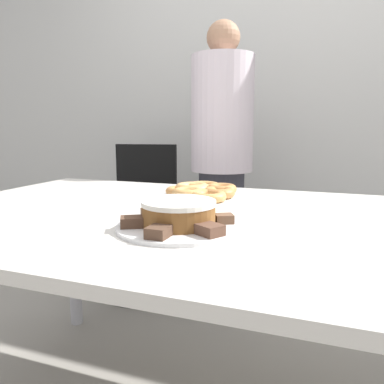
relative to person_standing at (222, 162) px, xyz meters
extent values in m
cube|color=silver|center=(0.19, 0.67, 0.47)|extent=(8.00, 0.05, 2.60)
cube|color=silver|center=(0.19, -0.97, -0.08)|extent=(1.79, 1.08, 0.03)
cylinder|color=silver|center=(-0.64, -0.49, -0.46)|extent=(0.06, 0.06, 0.73)
cylinder|color=#383842|center=(0.00, 0.00, -0.44)|extent=(0.25, 0.25, 0.78)
cylinder|color=silver|center=(0.00, 0.00, 0.26)|extent=(0.34, 0.34, 0.62)
sphere|color=#A87A5B|center=(0.00, 0.00, 0.66)|extent=(0.18, 0.18, 0.18)
cylinder|color=black|center=(-0.51, -0.05, -0.82)|extent=(0.44, 0.44, 0.01)
cylinder|color=#262626|center=(-0.51, -0.05, -0.59)|extent=(0.06, 0.06, 0.43)
cube|color=black|center=(-0.51, -0.05, -0.36)|extent=(0.51, 0.51, 0.04)
cube|color=black|center=(-0.54, 0.15, -0.13)|extent=(0.39, 0.10, 0.42)
cylinder|color=white|center=(0.20, -1.14, -0.06)|extent=(0.32, 0.32, 0.01)
cylinder|color=white|center=(0.12, -0.73, -0.06)|extent=(0.33, 0.33, 0.01)
cylinder|color=brown|center=(0.20, -1.14, -0.03)|extent=(0.19, 0.19, 0.05)
cylinder|color=white|center=(0.20, -1.14, 0.00)|extent=(0.19, 0.19, 0.01)
cube|color=brown|center=(0.20, -1.02, -0.05)|extent=(0.04, 0.05, 0.02)
cube|color=brown|center=(0.10, -1.08, -0.05)|extent=(0.07, 0.07, 0.02)
cube|color=#513828|center=(0.10, -1.20, -0.04)|extent=(0.07, 0.07, 0.03)
cube|color=#513828|center=(0.20, -1.26, -0.04)|extent=(0.05, 0.06, 0.03)
cube|color=brown|center=(0.30, -1.20, -0.04)|extent=(0.07, 0.07, 0.03)
cube|color=brown|center=(0.30, -1.08, -0.05)|extent=(0.06, 0.06, 0.02)
torus|color=#D18E4C|center=(0.12, -0.73, -0.04)|extent=(0.12, 0.12, 0.03)
torus|color=#C68447|center=(0.06, -0.74, -0.04)|extent=(0.13, 0.13, 0.03)
torus|color=tan|center=(0.10, -0.79, -0.04)|extent=(0.11, 0.11, 0.04)
torus|color=tan|center=(0.18, -0.81, -0.04)|extent=(0.12, 0.12, 0.03)
torus|color=#C68447|center=(0.19, -0.74, -0.04)|extent=(0.11, 0.11, 0.04)
torus|color=#C68447|center=(0.18, -0.67, -0.04)|extent=(0.11, 0.11, 0.04)
torus|color=tan|center=(0.10, -0.63, -0.04)|extent=(0.13, 0.13, 0.03)
torus|color=#E5AD66|center=(0.07, -0.69, -0.04)|extent=(0.13, 0.13, 0.04)
camera|label=1|loc=(0.55, -2.01, 0.19)|focal=35.00mm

